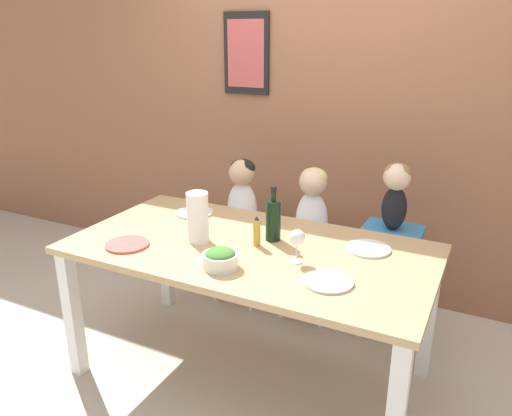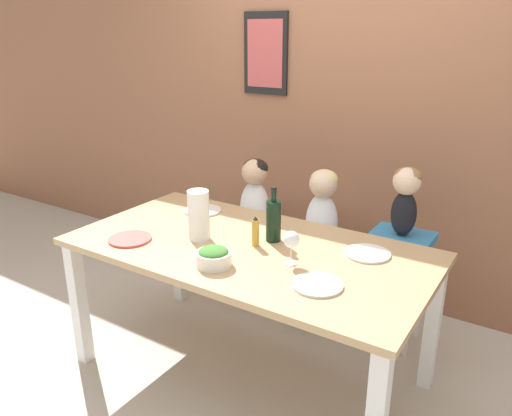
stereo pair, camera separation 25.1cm
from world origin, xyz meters
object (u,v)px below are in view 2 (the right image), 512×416
chair_far_center (320,261)px  dinner_plate_back_left (203,211)px  person_baby_right (406,194)px  wine_bottle (273,220)px  wine_glass_near (291,240)px  person_child_left (255,193)px  person_child_center (322,207)px  dinner_plate_back_right (368,254)px  salad_bowl_large (214,257)px  dinner_plate_front_left (130,239)px  dinner_plate_front_right (317,285)px  paper_towel_roll (199,215)px  chair_right_highchair (399,260)px  chair_far_left (255,244)px

chair_far_center → dinner_plate_back_left: 0.82m
person_baby_right → wine_bottle: size_ratio=1.37×
wine_glass_near → person_child_left: bearing=131.9°
person_child_center → dinner_plate_back_right: bearing=-46.5°
person_child_center → salad_bowl_large: size_ratio=3.17×
wine_bottle → chair_far_center: bearing=90.9°
dinner_plate_front_left → dinner_plate_front_right: size_ratio=1.00×
paper_towel_roll → dinner_plate_back_left: (-0.25, 0.34, -0.13)m
dinner_plate_back_right → paper_towel_roll: bearing=-160.5°
person_child_left → person_baby_right: 1.01m
person_child_center → paper_towel_roll: size_ratio=1.99×
chair_right_highchair → chair_far_center: bearing=180.0°
chair_far_left → chair_right_highchair: chair_right_highchair is taller
wine_glass_near → dinner_plate_back_left: wine_glass_near is taller
paper_towel_roll → dinner_plate_back_left: 0.44m
dinner_plate_back_right → dinner_plate_front_right: 0.42m
paper_towel_roll → dinner_plate_front_left: paper_towel_roll is taller
wine_glass_near → dinner_plate_front_right: 0.26m
person_baby_right → dinner_plate_back_left: bearing=-156.8°
paper_towel_roll → wine_bottle: bearing=29.8°
chair_right_highchair → person_child_center: (-0.50, 0.00, 0.23)m
chair_right_highchair → wine_glass_near: size_ratio=4.26×
salad_bowl_large → dinner_plate_front_right: (0.49, 0.08, -0.04)m
wine_bottle → wine_glass_near: (0.21, -0.19, 0.00)m
person_child_left → dinner_plate_back_left: (-0.08, -0.46, 0.00)m
person_child_center → wine_glass_near: (0.22, -0.80, 0.11)m
person_baby_right → wine_bottle: bearing=-128.9°
dinner_plate_front_right → wine_bottle: bearing=141.9°
person_child_left → person_child_center: size_ratio=1.00×
person_child_left → dinner_plate_back_left: size_ratio=2.37×
dinner_plate_back_right → chair_far_center: bearing=133.6°
paper_towel_roll → wine_glass_near: paper_towel_roll is taller
person_baby_right → wine_glass_near: 0.85m
wine_glass_near → wine_bottle: bearing=137.6°
salad_bowl_large → dinner_plate_front_left: bearing=179.6°
chair_right_highchair → salad_bowl_large: salad_bowl_large is taller
person_baby_right → dinner_plate_back_right: (-0.01, -0.51, -0.17)m
wine_bottle → dinner_plate_back_left: (-0.58, 0.15, -0.11)m
person_baby_right → person_child_center: bearing=-179.9°
wine_glass_near → chair_far_center: bearing=105.4°
person_child_left → paper_towel_roll: size_ratio=1.99×
wine_bottle → salad_bowl_large: wine_bottle is taller
chair_far_center → person_child_left: 0.62m
chair_far_center → person_child_left: size_ratio=0.91×
person_child_center → paper_towel_roll: bearing=-112.1°
dinner_plate_front_left → salad_bowl_large: bearing=-0.4°
person_child_left → wine_glass_near: bearing=-48.1°
dinner_plate_front_left → dinner_plate_back_left: bearing=85.2°
chair_far_left → person_child_center: size_ratio=0.91×
wine_bottle → salad_bowl_large: bearing=-101.2°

